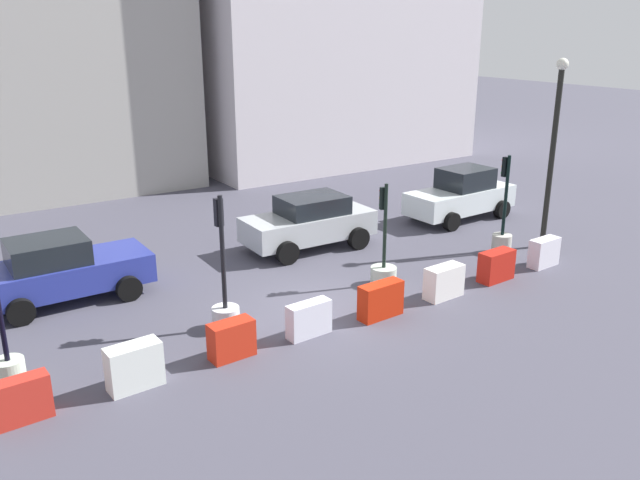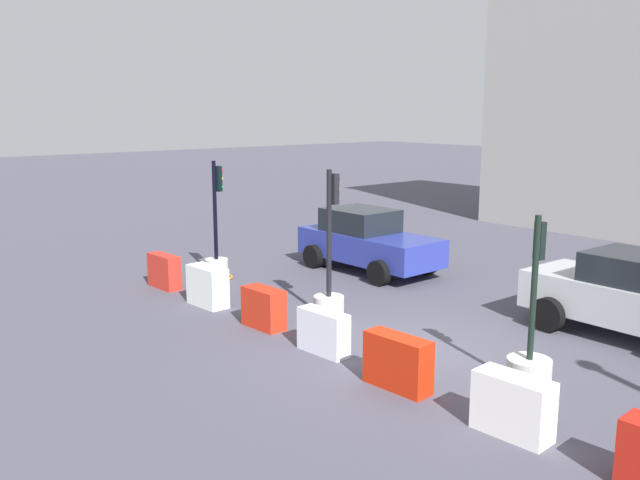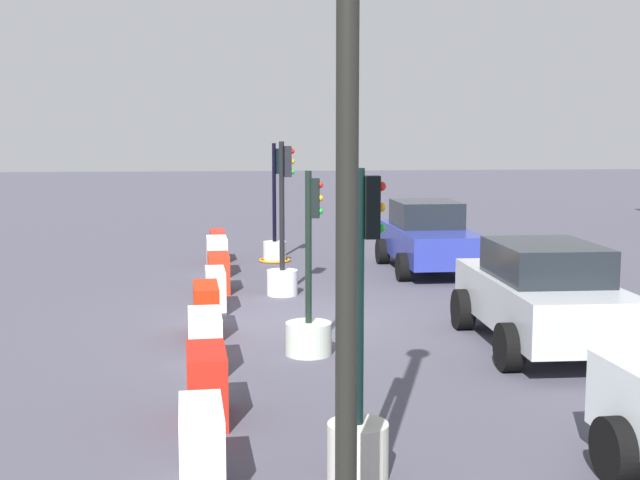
% 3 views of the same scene
% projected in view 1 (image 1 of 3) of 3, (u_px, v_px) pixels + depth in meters
% --- Properties ---
extents(ground_plane, '(120.00, 120.00, 0.00)m').
position_uv_depth(ground_plane, '(317.00, 307.00, 16.50)').
color(ground_plane, '#464452').
extents(traffic_light_0, '(0.84, 0.84, 3.13)m').
position_uv_depth(traffic_light_0, '(8.00, 360.00, 12.80)').
color(traffic_light_0, beige).
rests_on(traffic_light_0, ground_plane).
extents(traffic_light_1, '(0.65, 0.65, 3.22)m').
position_uv_depth(traffic_light_1, '(225.00, 303.00, 15.13)').
color(traffic_light_1, silver).
rests_on(traffic_light_1, ground_plane).
extents(traffic_light_2, '(0.71, 0.71, 2.83)m').
position_uv_depth(traffic_light_2, '(384.00, 268.00, 17.77)').
color(traffic_light_2, '#AEB9AA').
rests_on(traffic_light_2, ground_plane).
extents(traffic_light_3, '(0.61, 0.61, 3.07)m').
position_uv_depth(traffic_light_3, '(502.00, 234.00, 20.23)').
color(traffic_light_3, '#B5B4A8').
rests_on(traffic_light_3, ground_plane).
extents(construction_barrier_0, '(1.05, 0.43, 0.85)m').
position_uv_depth(construction_barrier_0, '(20.00, 400.00, 11.61)').
color(construction_barrier_0, red).
rests_on(construction_barrier_0, ground_plane).
extents(construction_barrier_1, '(1.09, 0.53, 0.92)m').
position_uv_depth(construction_barrier_1, '(134.00, 366.00, 12.70)').
color(construction_barrier_1, silver).
rests_on(construction_barrier_1, ground_plane).
extents(construction_barrier_2, '(1.00, 0.50, 0.83)m').
position_uv_depth(construction_barrier_2, '(232.00, 340.00, 13.87)').
color(construction_barrier_2, red).
rests_on(construction_barrier_2, ground_plane).
extents(construction_barrier_3, '(1.09, 0.42, 0.81)m').
position_uv_depth(construction_barrier_3, '(309.00, 319.00, 14.85)').
color(construction_barrier_3, silver).
rests_on(construction_barrier_3, ground_plane).
extents(construction_barrier_4, '(1.18, 0.47, 0.88)m').
position_uv_depth(construction_barrier_4, '(381.00, 300.00, 15.78)').
color(construction_barrier_4, red).
rests_on(construction_barrier_4, ground_plane).
extents(construction_barrier_5, '(1.11, 0.52, 0.86)m').
position_uv_depth(construction_barrier_5, '(444.00, 282.00, 16.93)').
color(construction_barrier_5, white).
rests_on(construction_barrier_5, ground_plane).
extents(construction_barrier_6, '(1.10, 0.52, 0.85)m').
position_uv_depth(construction_barrier_6, '(496.00, 266.00, 18.06)').
color(construction_barrier_6, red).
rests_on(construction_barrier_6, ground_plane).
extents(construction_barrier_7, '(1.02, 0.47, 0.85)m').
position_uv_depth(construction_barrier_7, '(544.00, 252.00, 19.13)').
color(construction_barrier_7, white).
rests_on(construction_barrier_7, ground_plane).
extents(car_silver_hatchback, '(4.20, 2.17, 1.69)m').
position_uv_depth(car_silver_hatchback, '(309.00, 222.00, 20.56)').
color(car_silver_hatchback, '#AFB5B9').
rests_on(car_silver_hatchback, ground_plane).
extents(car_blue_estate, '(4.21, 2.14, 1.71)m').
position_uv_depth(car_blue_estate, '(62.00, 270.00, 16.62)').
color(car_blue_estate, navy).
rests_on(car_blue_estate, ground_plane).
extents(car_white_van, '(4.34, 2.14, 1.86)m').
position_uv_depth(car_white_van, '(461.00, 195.00, 23.71)').
color(car_white_van, silver).
rests_on(car_white_van, ground_plane).
extents(building_main_facade, '(11.96, 6.56, 11.12)m').
position_uv_depth(building_main_facade, '(38.00, 56.00, 26.38)').
color(building_main_facade, '#A3A19B').
rests_on(building_main_facade, ground_plane).
extents(building_corner_block, '(14.67, 9.22, 15.65)m').
position_uv_depth(building_corner_block, '(319.00, 2.00, 32.74)').
color(building_corner_block, silver).
rests_on(building_corner_block, ground_plane).
extents(street_lamp_post, '(0.36, 0.36, 5.85)m').
position_uv_depth(street_lamp_post, '(554.00, 141.00, 19.88)').
color(street_lamp_post, black).
rests_on(street_lamp_post, ground_plane).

